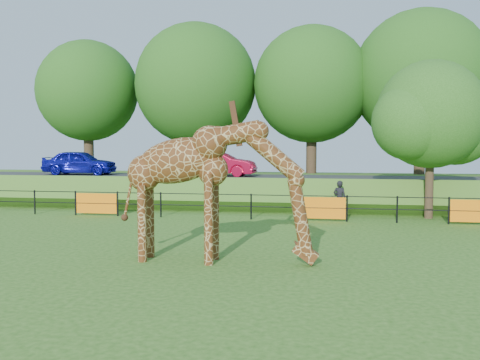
{
  "coord_description": "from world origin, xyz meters",
  "views": [
    {
      "loc": [
        3.35,
        -14.31,
        3.26
      ],
      "look_at": [
        0.31,
        3.43,
        2.0
      ],
      "focal_mm": 40.0,
      "sensor_mm": 36.0,
      "label": 1
    }
  ],
  "objects": [
    {
      "name": "ground",
      "position": [
        0.0,
        0.0,
        0.0
      ],
      "size": [
        90.0,
        90.0,
        0.0
      ],
      "primitive_type": "plane",
      "color": "#2C5B16",
      "rests_on": "ground"
    },
    {
      "name": "giraffe",
      "position": [
        0.32,
        -0.22,
        1.94
      ],
      "size": [
        5.44,
        1.06,
        3.88
      ],
      "primitive_type": null,
      "rotation": [
        0.0,
        0.0,
        -0.01
      ],
      "color": "#572D11",
      "rests_on": "ground"
    },
    {
      "name": "perimeter_fence",
      "position": [
        0.0,
        8.0,
        0.55
      ],
      "size": [
        28.07,
        0.1,
        1.1
      ],
      "primitive_type": null,
      "color": "black",
      "rests_on": "ground"
    },
    {
      "name": "embankment",
      "position": [
        0.0,
        15.5,
        0.65
      ],
      "size": [
        40.0,
        9.0,
        1.3
      ],
      "primitive_type": "cube",
      "color": "#2C5B16",
      "rests_on": "ground"
    },
    {
      "name": "road",
      "position": [
        0.0,
        14.0,
        1.36
      ],
      "size": [
        40.0,
        5.0,
        0.12
      ],
      "primitive_type": "cube",
      "color": "#29292B",
      "rests_on": "embankment"
    },
    {
      "name": "car_blue",
      "position": [
        -10.95,
        14.41,
        2.13
      ],
      "size": [
        4.25,
        1.95,
        1.41
      ],
      "primitive_type": "imported",
      "rotation": [
        0.0,
        0.0,
        1.64
      ],
      "color": "#1618B7",
      "rests_on": "road"
    },
    {
      "name": "car_red",
      "position": [
        -2.77,
        14.47,
        2.09
      ],
      "size": [
        4.13,
        1.57,
        1.34
      ],
      "primitive_type": "imported",
      "rotation": [
        0.0,
        0.0,
        1.53
      ],
      "color": "#A70B2C",
      "rests_on": "road"
    },
    {
      "name": "visitor",
      "position": [
        3.72,
        9.64,
        0.79
      ],
      "size": [
        0.68,
        0.56,
        1.59
      ],
      "primitive_type": "imported",
      "rotation": [
        0.0,
        0.0,
        2.78
      ],
      "color": "black",
      "rests_on": "ground"
    },
    {
      "name": "tree_east",
      "position": [
        7.6,
        9.63,
        4.28
      ],
      "size": [
        5.4,
        4.71,
        6.76
      ],
      "color": "#322416",
      "rests_on": "ground"
    },
    {
      "name": "bg_tree_line",
      "position": [
        1.89,
        22.0,
        7.19
      ],
      "size": [
        37.3,
        8.8,
        11.82
      ],
      "color": "#322416",
      "rests_on": "ground"
    }
  ]
}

